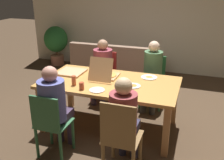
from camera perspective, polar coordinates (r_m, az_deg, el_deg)
name	(u,v)px	position (r m, az deg, el deg)	size (l,w,h in m)	color
ground_plane	(110,126)	(4.26, -0.44, -10.08)	(20.00, 20.00, 0.00)	#4B3726
back_wall	(151,14)	(6.65, 8.51, 14.07)	(6.63, 0.12, 2.84)	beige
dining_table	(110,87)	(3.95, -0.47, -1.51)	(2.04, 1.10, 0.78)	#C88C44
chair_0	(153,79)	(4.84, 8.95, 0.28)	(0.42, 0.40, 0.92)	#2D6A3C
person_0	(152,70)	(4.64, 8.77, 2.09)	(0.32, 0.52, 1.23)	#3A3C3A
chair_1	(50,123)	(3.44, -13.30, -9.21)	(0.40, 0.40, 0.91)	#31663F
person_1	(54,103)	(3.43, -12.50, -4.97)	(0.34, 0.49, 1.24)	#403047
chair_2	(105,75)	(5.05, -1.63, 1.19)	(0.43, 0.40, 0.92)	#AE302B
person_2	(102,66)	(4.87, -2.18, 3.12)	(0.35, 0.51, 1.19)	#393047
chair_3	(120,137)	(3.06, 1.85, -12.35)	(0.42, 0.43, 0.98)	olive
person_3	(124,116)	(3.08, 2.69, -7.96)	(0.32, 0.49, 1.21)	#333048
pizza_box_0	(105,74)	(4.06, -1.50, 1.25)	(0.36, 0.50, 0.36)	tan
pizza_box_1	(71,72)	(4.32, -8.87, 1.72)	(0.41, 0.41, 0.03)	tan
plate_0	(97,90)	(3.60, -3.29, -2.21)	(0.21, 0.21, 0.01)	white
plate_1	(133,86)	(3.75, 4.56, -1.24)	(0.23, 0.23, 0.03)	white
plate_2	(54,84)	(3.89, -12.47, -0.89)	(0.24, 0.24, 0.01)	white
plate_3	(149,77)	(4.11, 8.10, 0.63)	(0.25, 0.25, 0.03)	white
drinking_glass_0	(74,81)	(3.79, -8.36, -0.11)	(0.06, 0.06, 0.14)	#B75130
drinking_glass_1	(82,86)	(3.64, -6.66, -1.29)	(0.07, 0.07, 0.10)	#B1472B
couch	(116,64)	(6.35, 0.89, 3.44)	(2.12, 0.78, 0.81)	#8E6F5A
potted_plant	(56,42)	(7.29, -12.14, 8.22)	(0.63, 0.63, 1.06)	#B67458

